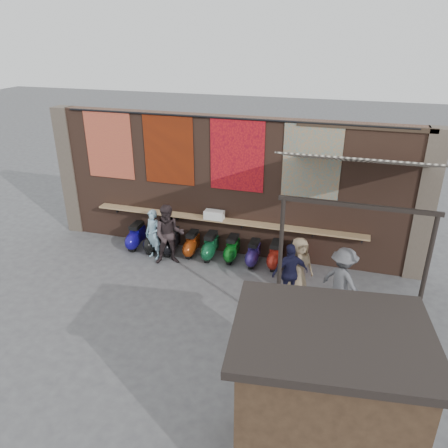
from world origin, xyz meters
name	(u,v)px	position (x,y,z in m)	size (l,w,h in m)	color
ground	(198,296)	(0.00, 0.00, 0.00)	(70.00, 70.00, 0.00)	#474749
brick_wall	(228,187)	(0.00, 2.70, 2.00)	(10.00, 0.40, 4.00)	brown
pier_left	(71,171)	(-5.20, 2.70, 2.00)	(0.50, 0.50, 4.00)	#4C4238
pier_right	(425,206)	(5.20, 2.70, 2.00)	(0.50, 0.50, 4.00)	#4C4238
eating_counter	(225,220)	(0.00, 2.33, 1.10)	(8.00, 0.32, 0.05)	#9E7A51
shelf_box	(214,215)	(-0.30, 2.30, 1.25)	(0.56, 0.29, 0.24)	white
tapestry_redgold	(109,145)	(-3.60, 2.48, 3.00)	(1.50, 0.02, 2.00)	maroon
tapestry_sun	(169,150)	(-1.70, 2.48, 3.00)	(1.50, 0.02, 2.00)	#BD330B
tapestry_orange	(237,155)	(0.30, 2.48, 3.00)	(1.50, 0.02, 2.00)	red
tapestry_multi	(312,161)	(2.30, 2.48, 3.00)	(1.50, 0.02, 2.00)	teal
hang_rail	(226,118)	(0.00, 2.47, 3.98)	(0.06, 0.06, 9.50)	black
scooter_stool_0	(136,236)	(-2.69, 1.96, 0.39)	(0.37, 0.81, 0.77)	#130B81
scooter_stool_1	(154,239)	(-2.09, 1.95, 0.39)	(0.37, 0.82, 0.78)	black
scooter_stool_2	(171,242)	(-1.53, 1.96, 0.37)	(0.35, 0.79, 0.75)	black
scooter_stool_3	(192,244)	(-0.91, 2.01, 0.36)	(0.34, 0.75, 0.71)	maroon
scooter_stool_4	(210,247)	(-0.33, 1.98, 0.38)	(0.36, 0.80, 0.76)	#0E4828
scooter_stool_5	(232,249)	(0.31, 2.05, 0.36)	(0.34, 0.76, 0.72)	#0B5014
scooter_stool_6	(253,254)	(0.95, 1.97, 0.35)	(0.33, 0.74, 0.71)	navy
scooter_stool_7	(275,255)	(1.56, 2.01, 0.38)	(0.36, 0.79, 0.75)	maroon
scooter_stool_8	(295,258)	(2.10, 2.01, 0.39)	(0.37, 0.82, 0.78)	#9B0D0B
diner_left	(153,234)	(-1.90, 1.56, 0.74)	(0.54, 0.35, 1.48)	#9AC8E0
diner_right	(169,235)	(-1.34, 1.41, 0.88)	(0.85, 0.66, 1.75)	#312628
shopper_navy	(290,273)	(2.19, 0.51, 0.77)	(0.90, 0.37, 1.53)	#171734
shopper_grey	(342,281)	(3.41, 0.38, 0.83)	(1.07, 0.62, 1.66)	#5D5D62
shopper_tan	(298,266)	(2.34, 0.90, 0.76)	(0.75, 0.49, 1.53)	#998061
market_stall	(323,408)	(3.33, -3.88, 1.24)	(2.29, 1.72, 2.49)	black
stall_roof	(333,333)	(3.33, -3.88, 2.55)	(2.57, 1.98, 0.12)	black
stall_sign	(325,336)	(3.22, -3.00, 1.80)	(1.20, 0.04, 0.50)	gold
stall_shelf	(319,381)	(3.22, -3.00, 0.91)	(1.90, 0.10, 0.06)	#473321
awning_canvas	(362,160)	(3.50, 0.90, 3.55)	(3.20, 3.40, 0.03)	beige
awning_ledger	(365,127)	(3.50, 2.49, 3.95)	(3.30, 0.08, 0.12)	#33261C
awning_header	(358,206)	(3.50, -0.60, 3.08)	(3.00, 0.08, 0.08)	black
awning_post_left	(280,266)	(2.10, -0.60, 1.55)	(0.09, 0.09, 3.10)	black
awning_post_right	(423,287)	(4.90, -0.60, 1.55)	(0.09, 0.09, 3.10)	black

